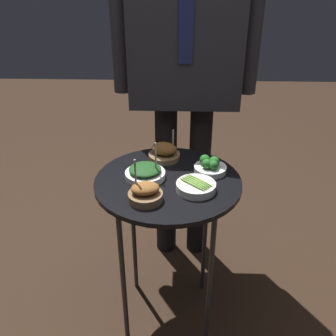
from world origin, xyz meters
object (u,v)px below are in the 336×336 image
(serving_cart, at_px, (168,195))
(bowl_asparagus_near_rim, at_px, (196,186))
(bowl_roast_front_right, at_px, (164,152))
(bowl_roast_far_rim, at_px, (145,193))
(bowl_spinach_front_left, at_px, (145,173))
(bowl_broccoli_back_left, at_px, (210,166))
(waiter_figure, at_px, (185,49))

(serving_cart, distance_m, bowl_asparagus_near_rim, 0.15)
(bowl_roast_front_right, height_order, bowl_roast_far_rim, bowl_roast_far_rim)
(bowl_spinach_front_left, xyz_separation_m, bowl_roast_far_rim, (0.01, -0.16, 0.01))
(bowl_broccoli_back_left, relative_size, bowl_roast_far_rim, 0.82)
(bowl_spinach_front_left, xyz_separation_m, bowl_broccoli_back_left, (0.25, 0.06, 0.00))
(serving_cart, height_order, bowl_roast_front_right, bowl_roast_front_right)
(waiter_figure, bearing_deg, serving_cart, -97.01)
(serving_cart, height_order, bowl_spinach_front_left, bowl_spinach_front_left)
(serving_cart, relative_size, bowl_asparagus_near_rim, 5.15)
(serving_cart, bearing_deg, bowl_asparagus_near_rim, -35.15)
(bowl_asparagus_near_rim, xyz_separation_m, bowl_broccoli_back_left, (0.06, 0.14, 0.01))
(serving_cart, relative_size, bowl_broccoli_back_left, 5.81)
(bowl_spinach_front_left, relative_size, bowl_broccoli_back_left, 1.21)
(bowl_broccoli_back_left, relative_size, waiter_figure, 0.07)
(serving_cart, xyz_separation_m, waiter_figure, (0.06, 0.48, 0.46))
(serving_cart, xyz_separation_m, bowl_spinach_front_left, (-0.09, 0.01, 0.09))
(bowl_broccoli_back_left, height_order, bowl_roast_far_rim, bowl_roast_far_rim)
(serving_cart, height_order, bowl_roast_far_rim, bowl_roast_far_rim)
(bowl_broccoli_back_left, xyz_separation_m, bowl_roast_far_rim, (-0.24, -0.21, 0.00))
(bowl_roast_far_rim, xyz_separation_m, waiter_figure, (0.13, 0.63, 0.36))
(serving_cart, xyz_separation_m, bowl_roast_far_rim, (-0.07, -0.14, 0.10))
(bowl_roast_front_right, bearing_deg, bowl_broccoli_back_left, -30.36)
(bowl_asparagus_near_rim, xyz_separation_m, bowl_spinach_front_left, (-0.19, 0.08, 0.01))
(bowl_roast_far_rim, relative_size, waiter_figure, 0.09)
(bowl_spinach_front_left, relative_size, bowl_roast_front_right, 1.16)
(bowl_roast_front_right, height_order, waiter_figure, waiter_figure)
(bowl_asparagus_near_rim, relative_size, waiter_figure, 0.08)
(bowl_asparagus_near_rim, distance_m, bowl_roast_front_right, 0.28)
(serving_cart, relative_size, bowl_roast_front_right, 5.60)
(bowl_broccoli_back_left, bearing_deg, serving_cart, -157.98)
(bowl_asparagus_near_rim, distance_m, bowl_broccoli_back_left, 0.15)
(serving_cart, distance_m, bowl_broccoli_back_left, 0.20)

